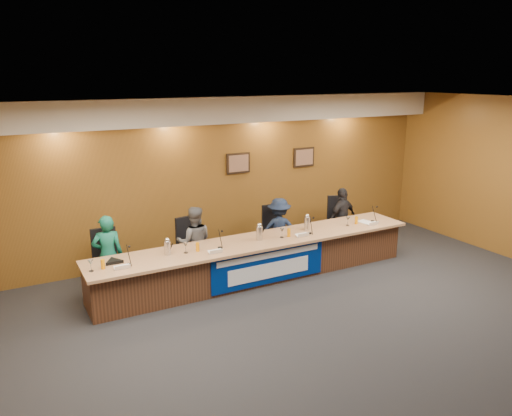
# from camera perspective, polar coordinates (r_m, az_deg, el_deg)

# --- Properties ---
(floor) EXTENTS (10.00, 10.00, 0.00)m
(floor) POSITION_cam_1_polar(r_m,az_deg,el_deg) (7.40, 9.42, -14.32)
(floor) COLOR black
(floor) RESTS_ON ground
(ceiling) EXTENTS (10.00, 8.00, 0.04)m
(ceiling) POSITION_cam_1_polar(r_m,az_deg,el_deg) (6.47, 10.65, 11.21)
(ceiling) COLOR silver
(ceiling) RESTS_ON wall_back
(wall_back) EXTENTS (10.00, 0.04, 3.20)m
(wall_back) POSITION_cam_1_polar(r_m,az_deg,el_deg) (10.10, -4.15, 3.57)
(wall_back) COLOR brown
(wall_back) RESTS_ON floor
(soffit) EXTENTS (10.00, 0.50, 0.50)m
(soffit) POSITION_cam_1_polar(r_m,az_deg,el_deg) (9.69, -3.68, 11.16)
(soffit) COLOR beige
(soffit) RESTS_ON wall_back
(dais_body) EXTENTS (6.00, 0.80, 0.70)m
(dais_body) POSITION_cam_1_polar(r_m,az_deg,el_deg) (9.07, 0.20, -5.97)
(dais_body) COLOR #452717
(dais_body) RESTS_ON floor
(dais_top) EXTENTS (6.10, 0.95, 0.05)m
(dais_top) POSITION_cam_1_polar(r_m,az_deg,el_deg) (8.90, 0.36, -3.82)
(dais_top) COLOR #A37550
(dais_top) RESTS_ON dais_body
(banner) EXTENTS (2.20, 0.02, 0.65)m
(banner) POSITION_cam_1_polar(r_m,az_deg,el_deg) (8.72, 1.52, -6.65)
(banner) COLOR navy
(banner) RESTS_ON dais_body
(banner_text_upper) EXTENTS (2.00, 0.01, 0.10)m
(banner_text_upper) POSITION_cam_1_polar(r_m,az_deg,el_deg) (8.64, 1.57, -5.44)
(banner_text_upper) COLOR silver
(banner_text_upper) RESTS_ON banner
(banner_text_lower) EXTENTS (1.60, 0.01, 0.28)m
(banner_text_lower) POSITION_cam_1_polar(r_m,az_deg,el_deg) (8.74, 1.56, -7.16)
(banner_text_lower) COLOR silver
(banner_text_lower) RESTS_ON banner
(wall_photo_left) EXTENTS (0.52, 0.04, 0.42)m
(wall_photo_left) POSITION_cam_1_polar(r_m,az_deg,el_deg) (10.20, -2.05, 5.14)
(wall_photo_left) COLOR black
(wall_photo_left) RESTS_ON wall_back
(wall_photo_right) EXTENTS (0.52, 0.04, 0.42)m
(wall_photo_right) POSITION_cam_1_polar(r_m,az_deg,el_deg) (10.99, 5.48, 5.81)
(wall_photo_right) COLOR black
(wall_photo_right) RESTS_ON wall_back
(panelist_a) EXTENTS (0.54, 0.39, 1.38)m
(panelist_a) POSITION_cam_1_polar(r_m,az_deg,el_deg) (8.70, -16.56, -5.19)
(panelist_a) COLOR #105B48
(panelist_a) RESTS_ON floor
(panelist_b) EXTENTS (0.78, 0.69, 1.33)m
(panelist_b) POSITION_cam_1_polar(r_m,az_deg,el_deg) (9.10, -7.05, -3.90)
(panelist_b) COLOR #55565A
(panelist_b) RESTS_ON floor
(panelist_c) EXTENTS (0.94, 0.75, 1.27)m
(panelist_c) POSITION_cam_1_polar(r_m,az_deg,el_deg) (9.86, 2.64, -2.48)
(panelist_c) COLOR #111C33
(panelist_c) RESTS_ON floor
(panelist_d) EXTENTS (0.82, 0.47, 1.31)m
(panelist_d) POSITION_cam_1_polar(r_m,az_deg,el_deg) (10.71, 9.81, -1.15)
(panelist_d) COLOR black
(panelist_d) RESTS_ON floor
(office_chair_a) EXTENTS (0.50, 0.50, 0.08)m
(office_chair_a) POSITION_cam_1_polar(r_m,az_deg,el_deg) (8.86, -16.60, -6.26)
(office_chair_a) COLOR black
(office_chair_a) RESTS_ON floor
(office_chair_b) EXTENTS (0.55, 0.55, 0.08)m
(office_chair_b) POSITION_cam_1_polar(r_m,az_deg,el_deg) (9.25, -7.24, -4.81)
(office_chair_b) COLOR black
(office_chair_b) RESTS_ON floor
(office_chair_c) EXTENTS (0.51, 0.51, 0.08)m
(office_chair_c) POSITION_cam_1_polar(r_m,az_deg,el_deg) (9.99, 2.34, -3.18)
(office_chair_c) COLOR black
(office_chair_c) RESTS_ON floor
(office_chair_d) EXTENTS (0.63, 0.63, 0.08)m
(office_chair_d) POSITION_cam_1_polar(r_m,az_deg,el_deg) (10.83, 9.44, -1.91)
(office_chair_d) COLOR black
(office_chair_d) RESTS_ON floor
(nameplate_a) EXTENTS (0.24, 0.08, 0.10)m
(nameplate_a) POSITION_cam_1_polar(r_m,az_deg,el_deg) (7.83, -15.00, -6.51)
(nameplate_a) COLOR white
(nameplate_a) RESTS_ON dais_top
(microphone_a) EXTENTS (0.07, 0.07, 0.02)m
(microphone_a) POSITION_cam_1_polar(r_m,az_deg,el_deg) (8.01, -14.32, -6.25)
(microphone_a) COLOR black
(microphone_a) RESTS_ON dais_top
(juice_glass_a) EXTENTS (0.06, 0.06, 0.15)m
(juice_glass_a) POSITION_cam_1_polar(r_m,az_deg,el_deg) (7.93, -17.10, -6.17)
(juice_glass_a) COLOR orange
(juice_glass_a) RESTS_ON dais_top
(water_glass_a) EXTENTS (0.08, 0.08, 0.18)m
(water_glass_a) POSITION_cam_1_polar(r_m,az_deg,el_deg) (7.88, -18.35, -6.29)
(water_glass_a) COLOR silver
(water_glass_a) RESTS_ON dais_top
(nameplate_b) EXTENTS (0.24, 0.08, 0.10)m
(nameplate_b) POSITION_cam_1_polar(r_m,az_deg,el_deg) (8.24, -4.56, -4.93)
(nameplate_b) COLOR white
(nameplate_b) RESTS_ON dais_top
(microphone_b) EXTENTS (0.07, 0.07, 0.02)m
(microphone_b) POSITION_cam_1_polar(r_m,az_deg,el_deg) (8.50, -4.16, -4.54)
(microphone_b) COLOR black
(microphone_b) RESTS_ON dais_top
(juice_glass_b) EXTENTS (0.06, 0.06, 0.15)m
(juice_glass_b) POSITION_cam_1_polar(r_m,az_deg,el_deg) (8.37, -6.69, -4.45)
(juice_glass_b) COLOR orange
(juice_glass_b) RESTS_ON dais_top
(water_glass_b) EXTENTS (0.08, 0.08, 0.18)m
(water_glass_b) POSITION_cam_1_polar(r_m,az_deg,el_deg) (8.31, -8.05, -4.53)
(water_glass_b) COLOR silver
(water_glass_b) RESTS_ON dais_top
(nameplate_c) EXTENTS (0.24, 0.08, 0.10)m
(nameplate_c) POSITION_cam_1_polar(r_m,az_deg,el_deg) (9.08, 5.43, -3.04)
(nameplate_c) COLOR white
(nameplate_c) RESTS_ON dais_top
(microphone_c) EXTENTS (0.07, 0.07, 0.02)m
(microphone_c) POSITION_cam_1_polar(r_m,az_deg,el_deg) (9.29, 6.17, -2.87)
(microphone_c) COLOR black
(microphone_c) RESTS_ON dais_top
(juice_glass_c) EXTENTS (0.06, 0.06, 0.15)m
(juice_glass_c) POSITION_cam_1_polar(r_m,az_deg,el_deg) (9.07, 3.78, -2.82)
(juice_glass_c) COLOR orange
(juice_glass_c) RESTS_ON dais_top
(water_glass_c) EXTENTS (0.08, 0.08, 0.18)m
(water_glass_c) POSITION_cam_1_polar(r_m,az_deg,el_deg) (9.00, 2.99, -2.86)
(water_glass_c) COLOR silver
(water_glass_c) RESTS_ON dais_top
(nameplate_d) EXTENTS (0.24, 0.08, 0.10)m
(nameplate_d) POSITION_cam_1_polar(r_m,az_deg,el_deg) (9.99, 13.33, -1.69)
(nameplate_d) COLOR white
(nameplate_d) RESTS_ON dais_top
(microphone_d) EXTENTS (0.07, 0.07, 0.02)m
(microphone_d) POSITION_cam_1_polar(r_m,az_deg,el_deg) (10.25, 13.17, -1.47)
(microphone_d) COLOR black
(microphone_d) RESTS_ON dais_top
(juice_glass_d) EXTENTS (0.06, 0.06, 0.15)m
(juice_glass_d) POSITION_cam_1_polar(r_m,az_deg,el_deg) (10.00, 11.40, -1.38)
(juice_glass_d) COLOR orange
(juice_glass_d) RESTS_ON dais_top
(water_glass_d) EXTENTS (0.08, 0.08, 0.18)m
(water_glass_d) POSITION_cam_1_polar(r_m,az_deg,el_deg) (9.85, 10.45, -1.50)
(water_glass_d) COLOR silver
(water_glass_d) RESTS_ON dais_top
(carafe_left) EXTENTS (0.11, 0.11, 0.23)m
(carafe_left) POSITION_cam_1_polar(r_m,az_deg,el_deg) (8.27, -10.09, -4.53)
(carafe_left) COLOR silver
(carafe_left) RESTS_ON dais_top
(carafe_mid) EXTENTS (0.12, 0.12, 0.25)m
(carafe_mid) POSITION_cam_1_polar(r_m,az_deg,el_deg) (8.85, 0.37, -2.90)
(carafe_mid) COLOR silver
(carafe_mid) RESTS_ON dais_top
(carafe_right) EXTENTS (0.11, 0.11, 0.26)m
(carafe_right) POSITION_cam_1_polar(r_m,az_deg,el_deg) (9.46, 5.84, -1.77)
(carafe_right) COLOR silver
(carafe_right) RESTS_ON dais_top
(speakerphone) EXTENTS (0.32, 0.32, 0.05)m
(speakerphone) POSITION_cam_1_polar(r_m,az_deg,el_deg) (8.14, -15.96, -5.89)
(speakerphone) COLOR black
(speakerphone) RESTS_ON dais_top
(paper_stack) EXTENTS (0.26, 0.33, 0.01)m
(paper_stack) POSITION_cam_1_polar(r_m,az_deg,el_deg) (10.19, 12.40, -1.56)
(paper_stack) COLOR white
(paper_stack) RESTS_ON dais_top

